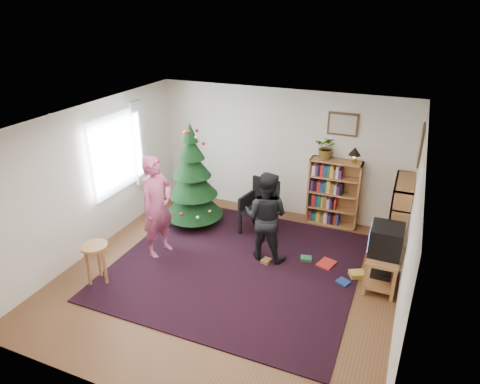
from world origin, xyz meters
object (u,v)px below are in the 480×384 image
at_px(tv_stand, 382,266).
at_px(picture_back, 343,124).
at_px(bookshelf_back, 334,192).
at_px(crt_tv, 386,240).
at_px(christmas_tree, 193,184).
at_px(person_standing, 157,207).
at_px(person_by_chair, 266,217).
at_px(stool, 95,254).
at_px(armchair, 261,204).
at_px(potted_plant, 327,148).
at_px(bookshelf_right, 399,216).
at_px(table_lamp, 355,152).
at_px(picture_right, 421,145).

bearing_deg(tv_stand, picture_back, 121.19).
bearing_deg(picture_back, bookshelf_back, -100.15).
bearing_deg(tv_stand, crt_tv, 180.00).
height_order(christmas_tree, person_standing, christmas_tree).
height_order(christmas_tree, person_by_chair, christmas_tree).
xyz_separation_m(tv_stand, stool, (-4.00, -1.64, 0.19)).
bearing_deg(person_standing, tv_stand, -67.65).
height_order(armchair, person_standing, person_standing).
xyz_separation_m(tv_stand, potted_plant, (-1.29, 1.63, 1.20)).
relative_size(bookshelf_right, armchair, 1.29).
distance_m(bookshelf_back, table_lamp, 0.89).
relative_size(stool, table_lamp, 2.24).
height_order(bookshelf_right, tv_stand, bookshelf_right).
xyz_separation_m(christmas_tree, person_by_chair, (1.66, -0.59, -0.07)).
xyz_separation_m(picture_right, potted_plant, (-1.55, 0.59, -0.43)).
height_order(picture_right, armchair, picture_right).
distance_m(picture_back, picture_right, 1.51).
relative_size(christmas_tree, stool, 3.05).
bearing_deg(stool, tv_stand, 22.23).
xyz_separation_m(armchair, potted_plant, (0.98, 0.78, 0.98)).
bearing_deg(bookshelf_back, picture_right, -23.62).
relative_size(crt_tv, table_lamp, 1.71).
bearing_deg(picture_right, potted_plant, 159.15).
bearing_deg(picture_right, tv_stand, -103.74).
height_order(armchair, person_by_chair, person_by_chair).
bearing_deg(person_by_chair, tv_stand, 179.83).
bearing_deg(stool, person_standing, 69.16).
height_order(picture_back, picture_right, picture_right).
relative_size(picture_back, person_by_chair, 0.36).
height_order(picture_right, stool, picture_right).
relative_size(christmas_tree, armchair, 2.00).
bearing_deg(table_lamp, person_standing, -142.11).
relative_size(person_standing, table_lamp, 5.96).
relative_size(armchair, person_by_chair, 0.66).
bearing_deg(table_lamp, stool, -134.47).
relative_size(christmas_tree, potted_plant, 4.49).
distance_m(christmas_tree, table_lamp, 3.01).
height_order(crt_tv, armchair, armchair).
relative_size(picture_back, bookshelf_right, 0.42).
distance_m(bookshelf_right, tv_stand, 1.16).
height_order(bookshelf_right, table_lamp, table_lamp).
distance_m(picture_right, crt_tv, 1.60).
height_order(bookshelf_right, person_by_chair, person_by_chair).
relative_size(potted_plant, table_lamp, 1.52).
bearing_deg(table_lamp, bookshelf_right, -30.17).
distance_m(christmas_tree, armchair, 1.33).
xyz_separation_m(christmas_tree, table_lamp, (2.75, 1.03, 0.66)).
xyz_separation_m(bookshelf_right, potted_plant, (-1.41, 0.53, 0.86)).
height_order(tv_stand, stool, stool).
height_order(christmas_tree, stool, christmas_tree).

